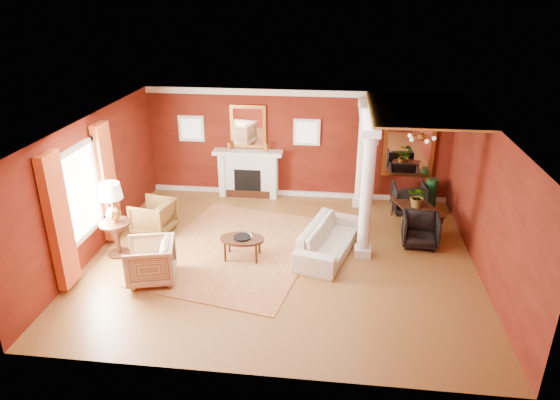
# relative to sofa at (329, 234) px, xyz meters

# --- Properties ---
(ground) EXTENTS (8.00, 8.00, 0.00)m
(ground) POSITION_rel_sofa_xyz_m (-0.98, -0.36, -0.44)
(ground) COLOR brown
(ground) RESTS_ON ground
(room_shell) EXTENTS (8.04, 7.04, 2.92)m
(room_shell) POSITION_rel_sofa_xyz_m (-0.98, -0.36, 1.58)
(room_shell) COLOR maroon
(room_shell) RESTS_ON ground
(fireplace) EXTENTS (1.85, 0.42, 1.29)m
(fireplace) POSITION_rel_sofa_xyz_m (-2.28, 2.96, 0.21)
(fireplace) COLOR white
(fireplace) RESTS_ON ground
(overmantel_mirror) EXTENTS (0.95, 0.07, 1.15)m
(overmantel_mirror) POSITION_rel_sofa_xyz_m (-2.28, 3.10, 1.46)
(overmantel_mirror) COLOR #C88B3A
(overmantel_mirror) RESTS_ON fireplace
(flank_window_left) EXTENTS (0.70, 0.07, 0.70)m
(flank_window_left) POSITION_rel_sofa_xyz_m (-3.83, 3.11, 1.36)
(flank_window_left) COLOR white
(flank_window_left) RESTS_ON room_shell
(flank_window_right) EXTENTS (0.70, 0.07, 0.70)m
(flank_window_right) POSITION_rel_sofa_xyz_m (-0.73, 3.11, 1.36)
(flank_window_right) COLOR white
(flank_window_right) RESTS_ON room_shell
(left_window) EXTENTS (0.21, 2.55, 2.60)m
(left_window) POSITION_rel_sofa_xyz_m (-4.87, -0.96, 0.98)
(left_window) COLOR white
(left_window) RESTS_ON room_shell
(column_front) EXTENTS (0.36, 0.36, 2.80)m
(column_front) POSITION_rel_sofa_xyz_m (0.72, -0.06, 0.99)
(column_front) COLOR white
(column_front) RESTS_ON ground
(column_back) EXTENTS (0.36, 0.36, 2.80)m
(column_back) POSITION_rel_sofa_xyz_m (0.72, 2.64, 0.99)
(column_back) COLOR white
(column_back) RESTS_ON ground
(header_beam) EXTENTS (0.30, 3.20, 0.32)m
(header_beam) POSITION_rel_sofa_xyz_m (0.72, 1.54, 2.18)
(header_beam) COLOR white
(header_beam) RESTS_ON column_front
(amber_ceiling) EXTENTS (2.30, 3.40, 0.04)m
(amber_ceiling) POSITION_rel_sofa_xyz_m (1.87, 1.39, 2.43)
(amber_ceiling) COLOR gold
(amber_ceiling) RESTS_ON room_shell
(dining_mirror) EXTENTS (1.30, 0.07, 1.70)m
(dining_mirror) POSITION_rel_sofa_xyz_m (1.92, 3.10, 1.11)
(dining_mirror) COLOR #C88B3A
(dining_mirror) RESTS_ON room_shell
(chandelier) EXTENTS (0.60, 0.62, 0.75)m
(chandelier) POSITION_rel_sofa_xyz_m (1.92, 1.44, 1.81)
(chandelier) COLOR #C2863D
(chandelier) RESTS_ON room_shell
(crown_trim) EXTENTS (8.00, 0.08, 0.16)m
(crown_trim) POSITION_rel_sofa_xyz_m (-0.98, 3.10, 2.38)
(crown_trim) COLOR white
(crown_trim) RESTS_ON room_shell
(base_trim) EXTENTS (8.00, 0.08, 0.12)m
(base_trim) POSITION_rel_sofa_xyz_m (-0.98, 3.10, -0.38)
(base_trim) COLOR white
(base_trim) RESTS_ON ground
(rug) EXTENTS (3.87, 4.68, 0.02)m
(rug) POSITION_rel_sofa_xyz_m (-1.99, -0.12, -0.43)
(rug) COLOR maroon
(rug) RESTS_ON ground
(sofa) EXTENTS (1.24, 2.34, 0.88)m
(sofa) POSITION_rel_sofa_xyz_m (0.00, 0.00, 0.00)
(sofa) COLOR beige
(sofa) RESTS_ON ground
(armchair_leopard) EXTENTS (0.93, 0.97, 0.86)m
(armchair_leopard) POSITION_rel_sofa_xyz_m (-4.09, 0.52, -0.01)
(armchair_leopard) COLOR black
(armchair_leopard) RESTS_ON ground
(armchair_stripe) EXTENTS (1.03, 1.07, 0.91)m
(armchair_stripe) POSITION_rel_sofa_xyz_m (-3.40, -1.51, 0.02)
(armchair_stripe) COLOR tan
(armchair_stripe) RESTS_ON ground
(coffee_table) EXTENTS (0.94, 0.94, 0.47)m
(coffee_table) POSITION_rel_sofa_xyz_m (-1.80, -0.46, -0.01)
(coffee_table) COLOR black
(coffee_table) RESTS_ON ground
(coffee_book) EXTENTS (0.16, 0.07, 0.23)m
(coffee_book) POSITION_rel_sofa_xyz_m (-1.77, -0.39, 0.15)
(coffee_book) COLOR black
(coffee_book) RESTS_ON coffee_table
(side_table) EXTENTS (0.65, 0.65, 1.64)m
(side_table) POSITION_rel_sofa_xyz_m (-4.48, -0.61, 0.68)
(side_table) COLOR black
(side_table) RESTS_ON ground
(dining_table) EXTENTS (0.90, 1.49, 0.78)m
(dining_table) POSITION_rel_sofa_xyz_m (2.05, 1.60, -0.05)
(dining_table) COLOR black
(dining_table) RESTS_ON ground
(dining_chair_near) EXTENTS (0.81, 0.76, 0.79)m
(dining_chair_near) POSITION_rel_sofa_xyz_m (2.00, 0.59, -0.05)
(dining_chair_near) COLOR black
(dining_chair_near) RESTS_ON ground
(dining_chair_far) EXTENTS (0.84, 0.79, 0.81)m
(dining_chair_far) POSITION_rel_sofa_xyz_m (1.94, 2.40, -0.03)
(dining_chair_far) COLOR black
(dining_chair_far) RESTS_ON ground
(green_urn) EXTENTS (0.34, 0.34, 0.82)m
(green_urn) POSITION_rel_sofa_xyz_m (2.52, 2.64, -0.12)
(green_urn) COLOR #133C19
(green_urn) RESTS_ON ground
(potted_plant) EXTENTS (0.65, 0.68, 0.42)m
(potted_plant) POSITION_rel_sofa_xyz_m (2.03, 1.56, 0.55)
(potted_plant) COLOR #26591E
(potted_plant) RESTS_ON dining_table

